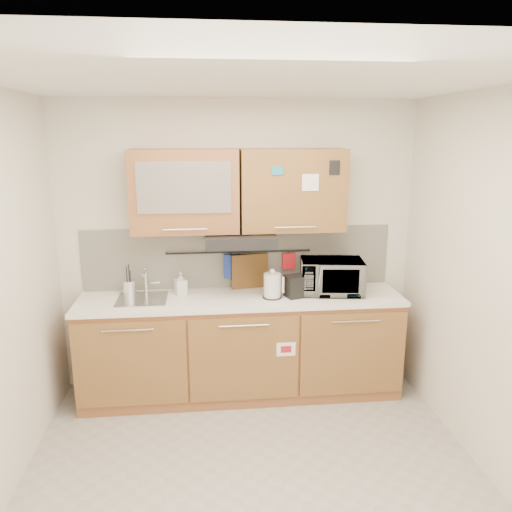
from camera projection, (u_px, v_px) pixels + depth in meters
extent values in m
plane|color=#9E9993|center=(255.00, 479.00, 3.42)|extent=(3.20, 3.20, 0.00)
plane|color=white|center=(255.00, 80.00, 2.80)|extent=(3.20, 3.20, 0.00)
plane|color=silver|center=(238.00, 246.00, 4.56)|extent=(3.20, 0.00, 3.20)
plane|color=silver|center=(497.00, 291.00, 3.27)|extent=(0.00, 3.00, 3.00)
cube|color=#A16439|center=(241.00, 347.00, 4.47)|extent=(2.80, 0.60, 0.88)
cube|color=black|center=(242.00, 387.00, 4.57)|extent=(2.80, 0.54, 0.10)
cube|color=brown|center=(130.00, 365.00, 4.07)|extent=(0.91, 0.02, 0.74)
cylinder|color=silver|center=(128.00, 330.00, 3.97)|extent=(0.41, 0.01, 0.01)
cube|color=brown|center=(244.00, 359.00, 4.16)|extent=(0.91, 0.02, 0.74)
cylinder|color=silver|center=(244.00, 326.00, 4.07)|extent=(0.41, 0.01, 0.01)
cube|color=brown|center=(353.00, 354.00, 4.26)|extent=(0.91, 0.02, 0.74)
cylinder|color=silver|center=(356.00, 321.00, 4.16)|extent=(0.41, 0.01, 0.01)
cube|color=white|center=(241.00, 299.00, 4.35)|extent=(2.82, 0.62, 0.04)
cube|color=silver|center=(238.00, 257.00, 4.57)|extent=(2.80, 0.02, 0.56)
cube|color=#A16439|center=(185.00, 191.00, 4.21)|extent=(0.90, 0.35, 0.70)
cube|color=silver|center=(184.00, 188.00, 4.02)|extent=(0.76, 0.02, 0.42)
cube|color=brown|center=(292.00, 190.00, 4.31)|extent=(0.90, 0.35, 0.70)
cube|color=white|center=(310.00, 183.00, 4.13)|extent=(0.14, 0.00, 0.14)
cube|color=black|center=(240.00, 239.00, 4.29)|extent=(0.60, 0.46, 0.10)
cube|color=silver|center=(142.00, 300.00, 4.27)|extent=(0.42, 0.40, 0.03)
cylinder|color=silver|center=(146.00, 281.00, 4.40)|extent=(0.03, 0.03, 0.24)
cylinder|color=silver|center=(144.00, 272.00, 4.30)|extent=(0.02, 0.18, 0.02)
cylinder|color=black|center=(239.00, 252.00, 4.52)|extent=(1.30, 0.02, 0.02)
cylinder|color=silver|center=(130.00, 288.00, 4.36)|extent=(0.12, 0.12, 0.14)
cylinder|color=black|center=(127.00, 281.00, 4.36)|extent=(0.01, 0.01, 0.26)
cylinder|color=black|center=(131.00, 283.00, 4.34)|extent=(0.01, 0.01, 0.23)
cylinder|color=black|center=(129.00, 280.00, 4.36)|extent=(0.01, 0.01, 0.28)
cylinder|color=black|center=(127.00, 285.00, 4.34)|extent=(0.01, 0.01, 0.20)
cylinder|color=silver|center=(272.00, 286.00, 4.30)|extent=(0.17, 0.17, 0.22)
sphere|color=silver|center=(272.00, 272.00, 4.27)|extent=(0.05, 0.05, 0.05)
cube|color=silver|center=(283.00, 285.00, 4.29)|extent=(0.02, 0.03, 0.14)
cylinder|color=black|center=(272.00, 297.00, 4.32)|extent=(0.17, 0.17, 0.01)
cube|color=black|center=(300.00, 286.00, 4.34)|extent=(0.29, 0.22, 0.19)
cube|color=black|center=(295.00, 276.00, 4.31)|extent=(0.10, 0.13, 0.01)
cube|color=black|center=(305.00, 275.00, 4.34)|extent=(0.10, 0.13, 0.01)
imported|color=#999999|center=(331.00, 276.00, 4.42)|extent=(0.59, 0.44, 0.30)
imported|color=#999999|center=(181.00, 284.00, 4.38)|extent=(0.12, 0.12, 0.20)
cube|color=brown|center=(250.00, 276.00, 4.57)|extent=(0.34, 0.09, 0.42)
cube|color=navy|center=(231.00, 267.00, 4.53)|extent=(0.14, 0.06, 0.22)
cube|color=black|center=(239.00, 267.00, 4.54)|extent=(0.15, 0.06, 0.23)
cube|color=red|center=(289.00, 261.00, 4.57)|extent=(0.12, 0.03, 0.15)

